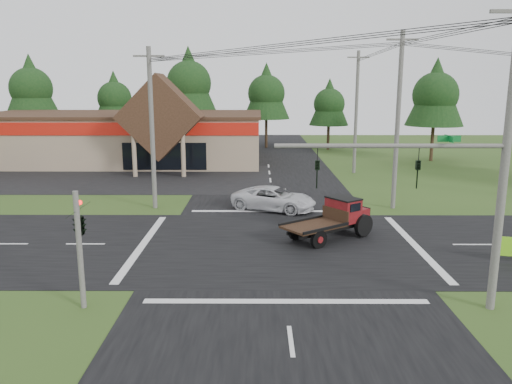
{
  "coord_description": "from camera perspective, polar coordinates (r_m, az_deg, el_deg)",
  "views": [
    {
      "loc": [
        -1.05,
        -24.63,
        7.99
      ],
      "look_at": [
        -1.18,
        2.77,
        2.2
      ],
      "focal_mm": 35.0,
      "sensor_mm": 36.0,
      "label": 1
    }
  ],
  "objects": [
    {
      "name": "traffic_signal_corner",
      "position": [
        19.0,
        -19.6,
        -2.37
      ],
      "size": [
        0.53,
        2.48,
        4.4
      ],
      "color": "#595651",
      "rests_on": "ground"
    },
    {
      "name": "cvs_building",
      "position": [
        56.38,
        -14.89,
        6.24
      ],
      "size": [
        30.4,
        18.2,
        9.19
      ],
      "color": "tan",
      "rests_on": "ground"
    },
    {
      "name": "utility_pole_nw",
      "position": [
        33.46,
        -11.81,
        7.22
      ],
      "size": [
        2.0,
        0.3,
        10.5
      ],
      "color": "#595651",
      "rests_on": "ground"
    },
    {
      "name": "tree_row_c",
      "position": [
        66.24,
        -7.68,
        12.47
      ],
      "size": [
        7.28,
        7.28,
        13.13
      ],
      "color": "#332316",
      "rests_on": "ground"
    },
    {
      "name": "utility_pole_ne",
      "position": [
        33.92,
        15.9,
        7.94
      ],
      "size": [
        2.0,
        0.3,
        11.5
      ],
      "color": "#595651",
      "rests_on": "ground"
    },
    {
      "name": "tree_row_b",
      "position": [
        69.28,
        -15.87,
        10.43
      ],
      "size": [
        5.6,
        5.6,
        10.1
      ],
      "color": "#332316",
      "rests_on": "ground"
    },
    {
      "name": "antique_flatbed_truck",
      "position": [
        26.81,
        8.34,
        -3.1
      ],
      "size": [
        5.4,
        4.71,
        2.19
      ],
      "primitive_type": null,
      "rotation": [
        0.0,
        0.0,
        -0.94
      ],
      "color": "#530B0D",
      "rests_on": "ground"
    },
    {
      "name": "parking_apron",
      "position": [
        46.2,
        -16.02,
        1.53
      ],
      "size": [
        28.0,
        14.0,
        0.02
      ],
      "primitive_type": "cube",
      "color": "black",
      "rests_on": "ground"
    },
    {
      "name": "tree_row_e",
      "position": [
        65.29,
        8.37,
        10.09
      ],
      "size": [
        5.04,
        5.04,
        9.09
      ],
      "color": "#332316",
      "rests_on": "ground"
    },
    {
      "name": "tree_row_d",
      "position": [
        66.64,
        1.2,
        11.41
      ],
      "size": [
        6.16,
        6.16,
        11.11
      ],
      "color": "#332316",
      "rests_on": "ground"
    },
    {
      "name": "white_pickup",
      "position": [
        32.9,
        2.08,
        -0.75
      ],
      "size": [
        6.07,
        4.49,
        1.53
      ],
      "primitive_type": "imported",
      "rotation": [
        0.0,
        0.0,
        1.17
      ],
      "color": "silver",
      "rests_on": "ground"
    },
    {
      "name": "road_ns",
      "position": [
        25.91,
        2.59,
        -6.02
      ],
      "size": [
        12.0,
        120.0,
        0.02
      ],
      "primitive_type": "cube",
      "color": "black",
      "rests_on": "ground"
    },
    {
      "name": "road_ew",
      "position": [
        25.91,
        2.59,
        -6.01
      ],
      "size": [
        120.0,
        12.0,
        0.02
      ],
      "primitive_type": "cube",
      "color": "black",
      "rests_on": "ground"
    },
    {
      "name": "tree_side_ne",
      "position": [
        57.86,
        19.85,
        10.64
      ],
      "size": [
        6.16,
        6.16,
        11.11
      ],
      "color": "#332316",
      "rests_on": "ground"
    },
    {
      "name": "utility_pole_nr",
      "position": [
        19.29,
        26.64,
        3.66
      ],
      "size": [
        2.0,
        0.3,
        11.0
      ],
      "color": "#595651",
      "rests_on": "ground"
    },
    {
      "name": "ground",
      "position": [
        25.91,
        2.59,
        -6.04
      ],
      "size": [
        120.0,
        120.0,
        0.0
      ],
      "primitive_type": "plane",
      "color": "#314E1C",
      "rests_on": "ground"
    },
    {
      "name": "utility_pole_n",
      "position": [
        47.55,
        11.38,
        8.99
      ],
      "size": [
        2.0,
        0.3,
        11.2
      ],
      "color": "#595651",
      "rests_on": "ground"
    },
    {
      "name": "traffic_signal_mast",
      "position": [
        18.79,
        21.69,
        0.14
      ],
      "size": [
        8.12,
        0.24,
        7.0
      ],
      "color": "#595651",
      "rests_on": "ground"
    },
    {
      "name": "tree_row_a",
      "position": [
        70.82,
        -24.33,
        10.95
      ],
      "size": [
        6.72,
        6.72,
        12.12
      ],
      "color": "#332316",
      "rests_on": "ground"
    }
  ]
}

